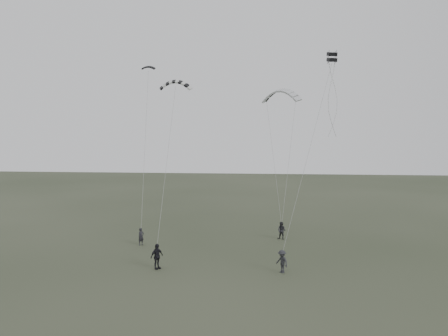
# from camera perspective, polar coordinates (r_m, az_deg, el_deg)

# --- Properties ---
(ground) EXTENTS (140.00, 140.00, 0.00)m
(ground) POSITION_cam_1_polar(r_m,az_deg,el_deg) (33.61, -2.95, -12.48)
(ground) COLOR #2E3723
(ground) RESTS_ON ground
(flyer_left) EXTENTS (0.64, 0.66, 1.52)m
(flyer_left) POSITION_cam_1_polar(r_m,az_deg,el_deg) (39.43, -10.78, -8.79)
(flyer_left) COLOR black
(flyer_left) RESTS_ON ground
(flyer_right) EXTENTS (0.99, 0.90, 1.64)m
(flyer_right) POSITION_cam_1_polar(r_m,az_deg,el_deg) (41.04, 7.54, -8.12)
(flyer_right) COLOR #222327
(flyer_right) RESTS_ON ground
(flyer_center) EXTENTS (1.01, 1.15, 1.86)m
(flyer_center) POSITION_cam_1_polar(r_m,az_deg,el_deg) (32.68, -8.77, -11.34)
(flyer_center) COLOR black
(flyer_center) RESTS_ON ground
(flyer_far) EXTENTS (1.14, 1.19, 1.63)m
(flyer_far) POSITION_cam_1_polar(r_m,az_deg,el_deg) (31.81, 7.58, -12.00)
(flyer_far) COLOR #26262B
(flyer_far) RESTS_ON ground
(kite_dark_small) EXTENTS (1.37, 0.62, 0.59)m
(kite_dark_small) POSITION_cam_1_polar(r_m,az_deg,el_deg) (45.31, -9.86, 12.89)
(kite_dark_small) COLOR black
(kite_dark_small) RESTS_ON flyer_left
(kite_pale_large) EXTENTS (4.36, 3.48, 1.93)m
(kite_pale_large) POSITION_cam_1_polar(r_m,az_deg,el_deg) (45.23, 7.44, 10.01)
(kite_pale_large) COLOR #B9BCBF
(kite_pale_large) RESTS_ON flyer_right
(kite_striped) EXTENTS (2.74, 1.16, 1.26)m
(kite_striped) POSITION_cam_1_polar(r_m,az_deg,el_deg) (37.97, -6.35, 11.16)
(kite_striped) COLOR black
(kite_striped) RESTS_ON flyer_center
(kite_box) EXTENTS (0.82, 0.92, 0.85)m
(kite_box) POSITION_cam_1_polar(r_m,az_deg,el_deg) (37.05, 13.92, 13.89)
(kite_box) COLOR black
(kite_box) RESTS_ON flyer_far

